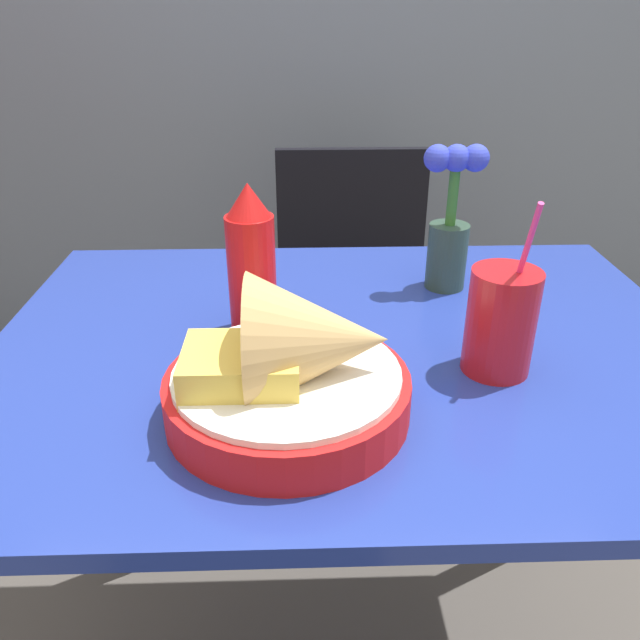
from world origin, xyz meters
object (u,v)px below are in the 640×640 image
at_px(ketchup_bottle, 251,263).
at_px(drink_cup, 500,325).
at_px(chair_far_window, 353,285).
at_px(flower_vase, 450,225).
at_px(food_basket, 297,370).

relative_size(ketchup_bottle, drink_cup, 0.93).
xyz_separation_m(chair_far_window, ketchup_bottle, (-0.21, -0.72, 0.36)).
bearing_deg(ketchup_bottle, drink_cup, -20.30).
xyz_separation_m(ketchup_bottle, flower_vase, (0.31, 0.14, 0.00)).
bearing_deg(drink_cup, flower_vase, 92.32).
height_order(ketchup_bottle, flower_vase, flower_vase).
bearing_deg(ketchup_bottle, food_basket, -73.27).
bearing_deg(ketchup_bottle, chair_far_window, 74.08).
bearing_deg(drink_cup, food_basket, -160.49).
relative_size(chair_far_window, drink_cup, 3.66).
distance_m(chair_far_window, food_basket, 0.99).
bearing_deg(ketchup_bottle, flower_vase, 25.06).
xyz_separation_m(chair_far_window, food_basket, (-0.14, -0.93, 0.31)).
distance_m(ketchup_bottle, flower_vase, 0.34).
xyz_separation_m(chair_far_window, drink_cup, (0.11, -0.84, 0.32)).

